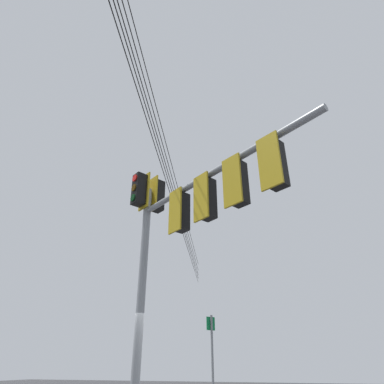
% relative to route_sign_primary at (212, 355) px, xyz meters
% --- Properties ---
extents(signal_mast_assembly, '(4.83, 3.29, 6.16)m').
position_rel_route_sign_primary_xyz_m(signal_mast_assembly, '(0.45, -4.13, 2.73)').
color(signal_mast_assembly, gray).
rests_on(signal_mast_assembly, ground).
extents(route_sign_primary, '(0.21, 0.27, 2.84)m').
position_rel_route_sign_primary_xyz_m(route_sign_primary, '(0.00, 0.00, 0.00)').
color(route_sign_primary, slate).
rests_on(route_sign_primary, ground).
extents(overhead_wire_span, '(7.32, 32.47, 1.99)m').
position_rel_route_sign_primary_xyz_m(overhead_wire_span, '(-1.14, -1.85, 6.46)').
color(overhead_wire_span, black).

